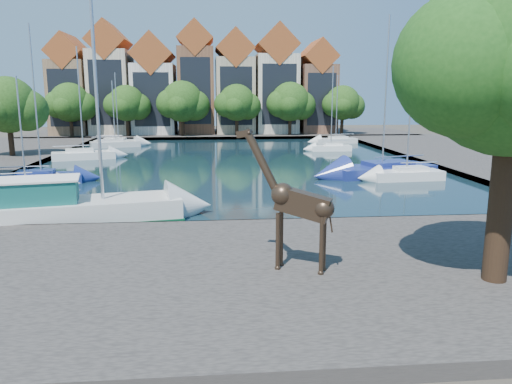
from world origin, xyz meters
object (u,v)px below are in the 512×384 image
Objects in this scene: giraffe_statue at (295,203)px; sailboat_left_a at (26,183)px; sailboat_right_a at (406,173)px; motorsailer at (71,205)px.

sailboat_left_a is (-15.89, 18.82, -2.39)m from giraffe_statue.
sailboat_right_a is at bearing 2.64° from sailboat_left_a.
sailboat_right_a reaches higher than sailboat_left_a.
sailboat_left_a is at bearing 130.17° from giraffe_statue.
giraffe_statue is 13.94m from motorsailer.
sailboat_left_a reaches higher than giraffe_statue.
sailboat_left_a is at bearing 120.56° from motorsailer.
giraffe_statue is 0.64× the size of sailboat_left_a.
sailboat_right_a is at bearing 25.78° from motorsailer.
giraffe_statue is at bearing -121.33° from sailboat_right_a.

